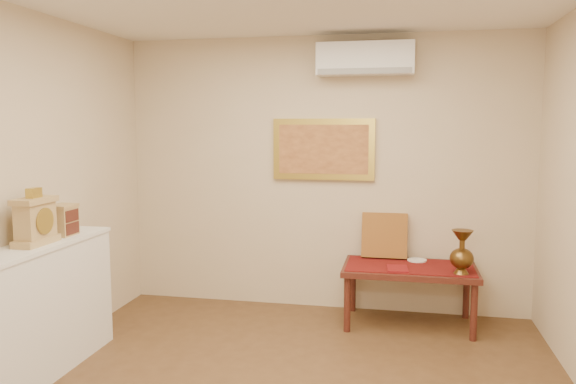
% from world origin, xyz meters
% --- Properties ---
extents(wall_back, '(4.00, 0.02, 2.70)m').
position_xyz_m(wall_back, '(0.00, 2.25, 1.35)').
color(wall_back, beige).
rests_on(wall_back, ground).
extents(wall_front, '(4.00, 0.02, 2.70)m').
position_xyz_m(wall_front, '(0.00, -2.25, 1.35)').
color(wall_front, beige).
rests_on(wall_front, ground).
extents(table_cloth, '(1.14, 0.59, 0.01)m').
position_xyz_m(table_cloth, '(0.85, 1.88, 0.55)').
color(table_cloth, maroon).
rests_on(table_cloth, low_table).
extents(brass_urn_tall, '(0.21, 0.21, 0.46)m').
position_xyz_m(brass_urn_tall, '(1.28, 1.69, 0.79)').
color(brass_urn_tall, brown).
rests_on(brass_urn_tall, table_cloth).
extents(plate, '(0.18, 0.18, 0.01)m').
position_xyz_m(plate, '(0.92, 2.08, 0.56)').
color(plate, white).
rests_on(plate, table_cloth).
extents(menu, '(0.20, 0.26, 0.01)m').
position_xyz_m(menu, '(0.74, 1.73, 0.56)').
color(menu, maroon).
rests_on(menu, table_cloth).
extents(cushion, '(0.43, 0.19, 0.44)m').
position_xyz_m(cushion, '(0.61, 2.16, 0.77)').
color(cushion, maroon).
rests_on(cushion, table_cloth).
extents(display_ledge, '(0.37, 2.02, 0.98)m').
position_xyz_m(display_ledge, '(-1.82, 0.00, 0.49)').
color(display_ledge, white).
rests_on(display_ledge, floor).
extents(mantel_clock, '(0.17, 0.36, 0.41)m').
position_xyz_m(mantel_clock, '(-1.81, 0.27, 1.15)').
color(mantel_clock, tan).
rests_on(mantel_clock, display_ledge).
extents(wooden_chest, '(0.16, 0.21, 0.24)m').
position_xyz_m(wooden_chest, '(-1.81, 0.60, 1.10)').
color(wooden_chest, tan).
rests_on(wooden_chest, display_ledge).
extents(low_table, '(1.20, 0.70, 0.55)m').
position_xyz_m(low_table, '(0.85, 1.88, 0.48)').
color(low_table, '#4E1F17').
rests_on(low_table, floor).
extents(painting, '(1.00, 0.06, 0.60)m').
position_xyz_m(painting, '(0.00, 2.22, 1.60)').
color(painting, gold).
rests_on(painting, wall_back).
extents(ac_unit, '(0.90, 0.25, 0.30)m').
position_xyz_m(ac_unit, '(0.40, 2.12, 2.45)').
color(ac_unit, silver).
rests_on(ac_unit, wall_back).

